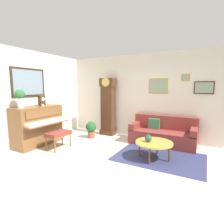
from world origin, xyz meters
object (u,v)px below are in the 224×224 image
Objects in this scene: grandfather_clock at (108,108)px; couch at (163,134)px; coffee_table at (154,143)px; piano_bench at (58,134)px; mantel_clock at (42,100)px; piano at (38,125)px; potted_plant at (91,129)px; flower_vase at (20,96)px; green_jug at (148,138)px; teacup at (43,105)px.

grandfather_clock is 1.07× the size of couch.
coffee_table is at bearing -34.01° from grandfather_clock.
grandfather_clock is at bearing 75.83° from piano_bench.
grandfather_clock is 2.10m from couch.
mantel_clock reaches higher than coffee_table.
piano is 1.67m from potted_plant.
flower_vase reaches higher than mantel_clock.
green_jug is at bearing -20.05° from potted_plant.
green_jug reaches higher than potted_plant.
green_jug is (2.43, 0.48, 0.10)m from piano_bench.
piano is 2.48× the size of flower_vase.
piano is 1.02m from flower_vase.
piano_bench is 2.08m from grandfather_clock.
grandfather_clock is 2.22m from mantel_clock.
couch is 3.39× the size of potted_plant.
grandfather_clock is (0.49, 1.94, 0.56)m from piano_bench.
flower_vase is (-1.27, -2.48, 0.51)m from grandfather_clock.
grandfather_clock is 17.50× the size of teacup.
grandfather_clock reaches higher than teacup.
couch is at bearing 93.09° from coffee_table.
green_jug is 0.43× the size of potted_plant.
coffee_table is (2.06, -1.39, -0.57)m from grandfather_clock.
coffee_table is 3.67× the size of green_jug.
piano_bench is at bearing 2.00° from piano.
piano_bench is at bearing -144.17° from couch.
potted_plant is (-2.22, 0.81, -0.19)m from green_jug.
green_jug is at bearing 17.64° from flower_vase.
coffee_table is 3.48m from mantel_clock.
teacup is (-3.13, -1.72, 0.87)m from couch.
flower_vase reaches higher than green_jug.
potted_plant reaches higher than piano_bench.
coffee_table is 0.18m from green_jug.
piano_bench is 1.43m from flower_vase.
mantel_clock is (-3.33, -0.40, 0.94)m from coffee_table.
grandfather_clock reaches higher than piano.
piano reaches higher than green_jug.
flower_vase is (-0.00, -0.69, 0.14)m from mantel_clock.
flower_vase is at bearing -162.36° from green_jug.
piano_bench is at bearing -6.10° from teacup.
piano is 0.76m from mantel_clock.
potted_plant is (0.99, 1.32, -0.27)m from piano.
piano_bench is at bearing -11.08° from mantel_clock.
mantel_clock is (-1.27, -1.79, 0.37)m from grandfather_clock.
piano is at bearing -122.89° from grandfather_clock.
grandfather_clock is 2.47m from green_jug.
mantel_clock is at bearing -173.24° from coffee_table.
couch reaches higher than coffee_table.
grandfather_clock is 2.20m from teacup.
piano_bench is 1.21× the size of flower_vase.
coffee_table is 2.46m from potted_plant.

